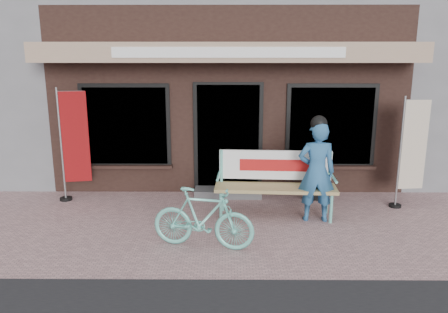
{
  "coord_description": "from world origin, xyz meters",
  "views": [
    {
      "loc": [
        -0.01,
        -6.41,
        2.76
      ],
      "look_at": [
        -0.07,
        0.7,
        1.05
      ],
      "focal_mm": 35.0,
      "sensor_mm": 36.0,
      "label": 1
    }
  ],
  "objects_px": {
    "person": "(317,170)",
    "nobori_cream": "(411,151)",
    "bench": "(275,178)",
    "menu_stand": "(315,178)",
    "nobori_red": "(73,143)",
    "bicycle": "(203,218)"
  },
  "relations": [
    {
      "from": "person",
      "to": "nobori_cream",
      "type": "height_order",
      "value": "nobori_cream"
    },
    {
      "from": "bench",
      "to": "menu_stand",
      "type": "distance_m",
      "value": 1.14
    },
    {
      "from": "person",
      "to": "nobori_red",
      "type": "xyz_separation_m",
      "value": [
        -4.34,
        1.01,
        0.23
      ]
    },
    {
      "from": "nobori_cream",
      "to": "menu_stand",
      "type": "distance_m",
      "value": 1.75
    },
    {
      "from": "person",
      "to": "bench",
      "type": "bearing_deg",
      "value": 160.6
    },
    {
      "from": "bench",
      "to": "menu_stand",
      "type": "height_order",
      "value": "bench"
    },
    {
      "from": "nobori_red",
      "to": "menu_stand",
      "type": "height_order",
      "value": "nobori_red"
    },
    {
      "from": "nobori_cream",
      "to": "menu_stand",
      "type": "bearing_deg",
      "value": 162.67
    },
    {
      "from": "bench",
      "to": "bicycle",
      "type": "bearing_deg",
      "value": -128.04
    },
    {
      "from": "menu_stand",
      "to": "person",
      "type": "bearing_deg",
      "value": -89.09
    },
    {
      "from": "bench",
      "to": "nobori_cream",
      "type": "height_order",
      "value": "nobori_cream"
    },
    {
      "from": "person",
      "to": "menu_stand",
      "type": "height_order",
      "value": "person"
    },
    {
      "from": "bicycle",
      "to": "nobori_red",
      "type": "relative_size",
      "value": 0.7
    },
    {
      "from": "nobori_red",
      "to": "bench",
      "type": "bearing_deg",
      "value": -21.54
    },
    {
      "from": "menu_stand",
      "to": "bicycle",
      "type": "bearing_deg",
      "value": -122.11
    },
    {
      "from": "bicycle",
      "to": "nobori_cream",
      "type": "bearing_deg",
      "value": -52.25
    },
    {
      "from": "menu_stand",
      "to": "bench",
      "type": "bearing_deg",
      "value": -126.47
    },
    {
      "from": "bench",
      "to": "person",
      "type": "bearing_deg",
      "value": -18.48
    },
    {
      "from": "bicycle",
      "to": "nobori_red",
      "type": "bearing_deg",
      "value": 62.55
    },
    {
      "from": "nobori_red",
      "to": "menu_stand",
      "type": "distance_m",
      "value": 4.58
    },
    {
      "from": "person",
      "to": "nobori_cream",
      "type": "relative_size",
      "value": 0.88
    },
    {
      "from": "person",
      "to": "bicycle",
      "type": "xyz_separation_m",
      "value": [
        -1.81,
        -1.07,
        -0.43
      ]
    }
  ]
}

